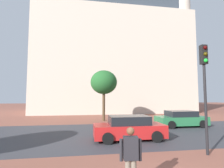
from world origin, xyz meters
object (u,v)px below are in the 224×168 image
at_px(car_red, 129,128).
at_px(car_green, 181,119).
at_px(person_skater, 131,156).
at_px(traffic_light_pole, 205,77).

distance_m(car_red, car_green, 6.83).
bearing_deg(person_skater, car_green, 52.95).
relative_size(person_skater, traffic_light_pole, 0.35).
xyz_separation_m(person_skater, traffic_light_pole, (4.15, 2.36, 2.49)).
bearing_deg(car_red, traffic_light_pole, -48.80).
height_order(car_red, traffic_light_pole, traffic_light_pole).
bearing_deg(car_green, person_skater, -127.05).
height_order(person_skater, car_red, person_skater).
distance_m(person_skater, car_red, 5.71).
xyz_separation_m(car_red, traffic_light_pole, (2.78, -3.17, 2.77)).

